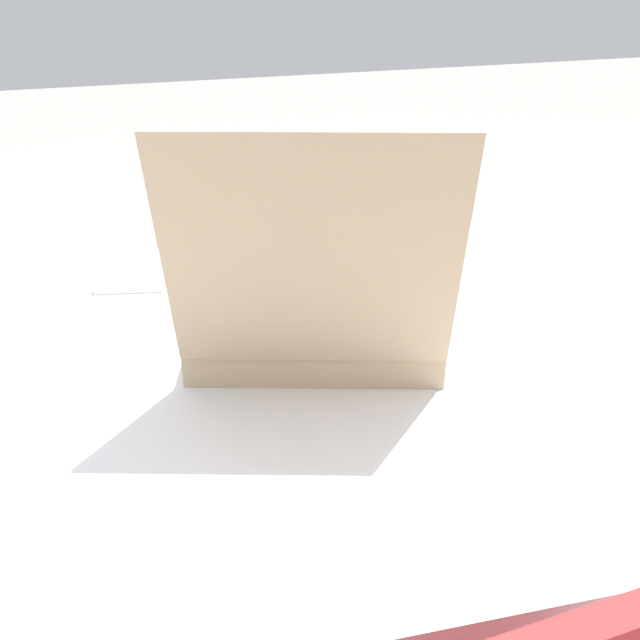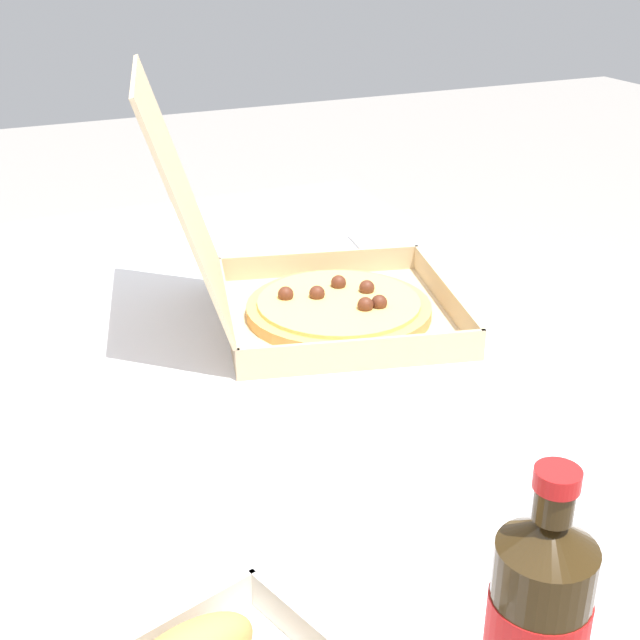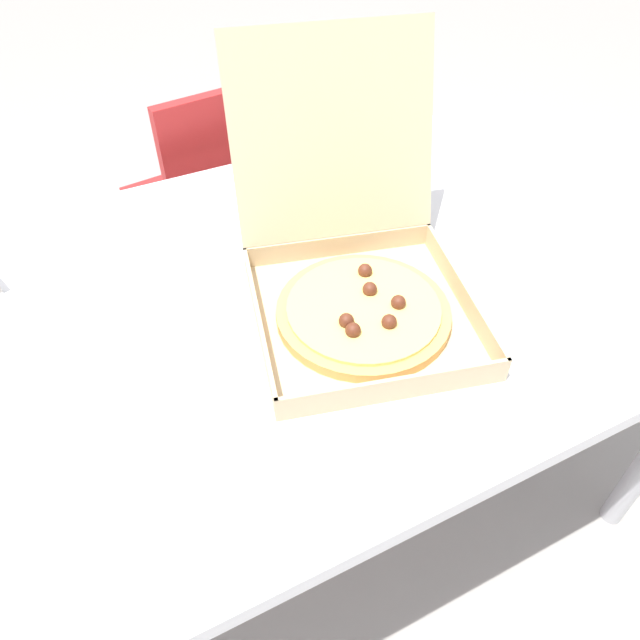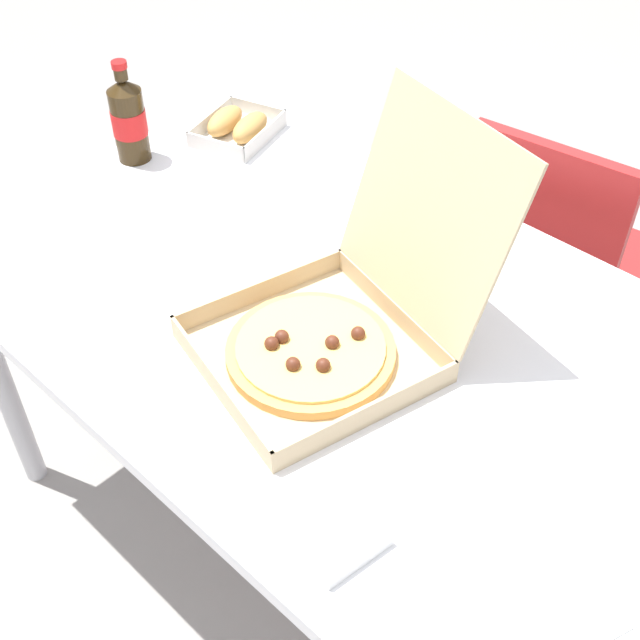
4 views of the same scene
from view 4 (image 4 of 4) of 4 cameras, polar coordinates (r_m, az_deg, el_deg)
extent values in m
plane|color=gray|center=(1.98, 0.73, -14.81)|extent=(10.00, 10.00, 0.00)
cube|color=white|center=(1.44, 0.97, 0.28)|extent=(1.45, 0.89, 0.03)
cylinder|color=#B7B7BC|center=(1.95, -21.42, -3.92)|extent=(0.05, 0.05, 0.69)
cylinder|color=#B7B7BC|center=(2.23, -4.93, 6.14)|extent=(0.05, 0.05, 0.69)
cube|color=red|center=(2.08, 16.25, 4.17)|extent=(0.45, 0.45, 0.04)
cube|color=red|center=(1.81, 15.15, 6.44)|extent=(0.36, 0.08, 0.38)
cylinder|color=#B2B2B7|center=(2.31, 20.71, 0.45)|extent=(0.03, 0.03, 0.43)
cylinder|color=#B2B2B7|center=(2.38, 13.24, 3.75)|extent=(0.03, 0.03, 0.43)
cylinder|color=#B2B2B7|center=(2.06, 17.43, -4.68)|extent=(0.03, 0.03, 0.43)
cylinder|color=#B2B2B7|center=(2.14, 9.21, -0.83)|extent=(0.03, 0.03, 0.43)
cube|color=tan|center=(1.34, -0.66, -2.60)|extent=(0.41, 0.41, 0.01)
cube|color=tan|center=(1.27, -7.07, -4.71)|extent=(0.33, 0.09, 0.04)
cube|color=tan|center=(1.43, -4.18, 2.08)|extent=(0.09, 0.33, 0.04)
cube|color=tan|center=(1.23, 3.45, -6.52)|extent=(0.09, 0.33, 0.04)
cube|color=tan|center=(1.39, 5.16, 0.69)|extent=(0.33, 0.09, 0.04)
cube|color=tan|center=(1.31, 7.59, 7.44)|extent=(0.35, 0.19, 0.32)
cylinder|color=tan|center=(1.33, -0.66, -2.23)|extent=(0.28, 0.28, 0.02)
cylinder|color=#EAC666|center=(1.32, -0.66, -1.87)|extent=(0.24, 0.24, 0.01)
sphere|color=#562819|center=(1.32, 0.86, -1.57)|extent=(0.02, 0.02, 0.02)
sphere|color=#562819|center=(1.28, -1.90, -3.11)|extent=(0.02, 0.02, 0.02)
sphere|color=#562819|center=(1.28, 0.22, -3.18)|extent=(0.02, 0.02, 0.02)
sphere|color=#562819|center=(1.33, -2.69, -1.18)|extent=(0.02, 0.02, 0.02)
sphere|color=#562819|center=(1.33, 2.68, -0.94)|extent=(0.02, 0.02, 0.02)
sphere|color=#562819|center=(1.32, -3.41, -1.65)|extent=(0.02, 0.02, 0.02)
cube|color=white|center=(1.91, -5.74, 12.71)|extent=(0.20, 0.23, 0.00)
cube|color=silver|center=(1.84, -7.30, 11.92)|extent=(0.15, 0.05, 0.03)
cube|color=silver|center=(1.97, -4.35, 14.45)|extent=(0.15, 0.05, 0.03)
cube|color=silver|center=(1.94, -7.67, 13.66)|extent=(0.06, 0.18, 0.03)
cube|color=silver|center=(1.87, -3.83, 12.77)|extent=(0.06, 0.18, 0.03)
ellipsoid|color=tan|center=(1.91, -6.67, 13.65)|extent=(0.09, 0.13, 0.05)
ellipsoid|color=tan|center=(1.88, -4.92, 13.25)|extent=(0.09, 0.13, 0.05)
cylinder|color=#33230F|center=(1.83, -13.15, 13.11)|extent=(0.07, 0.07, 0.16)
cone|color=#33230F|center=(1.79, -13.63, 15.67)|extent=(0.07, 0.07, 0.02)
cylinder|color=#33230F|center=(1.78, -13.77, 16.38)|extent=(0.03, 0.03, 0.02)
cylinder|color=red|center=(1.77, -13.87, 16.95)|extent=(0.03, 0.03, 0.01)
cylinder|color=red|center=(1.83, -13.19, 13.33)|extent=(0.07, 0.07, 0.06)
cube|color=white|center=(1.16, 17.43, -15.77)|extent=(0.25, 0.21, 0.00)
cube|color=white|center=(1.12, 1.10, -14.73)|extent=(0.13, 0.13, 0.02)
camera|label=1|loc=(1.77, 31.98, 25.20)|focal=44.97mm
camera|label=2|loc=(2.14, -13.92, 31.02)|focal=48.91mm
camera|label=3|loc=(1.07, -41.68, 16.83)|focal=33.17mm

